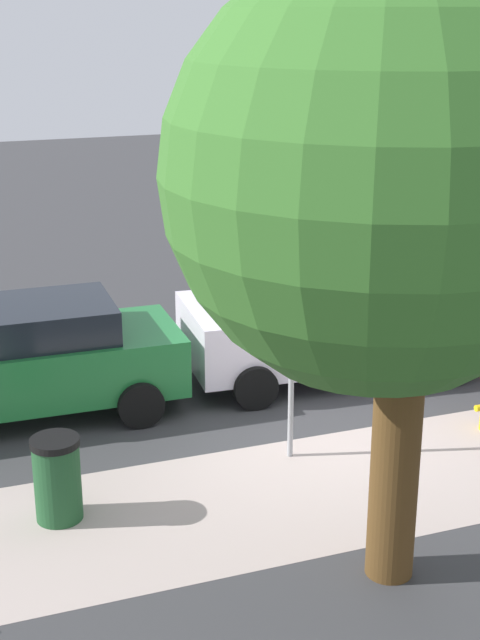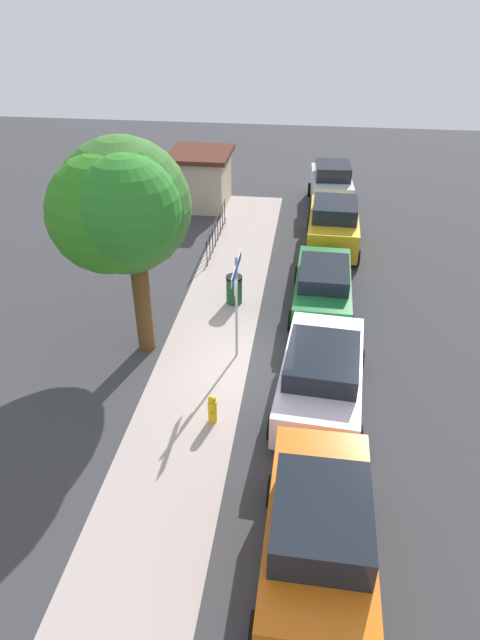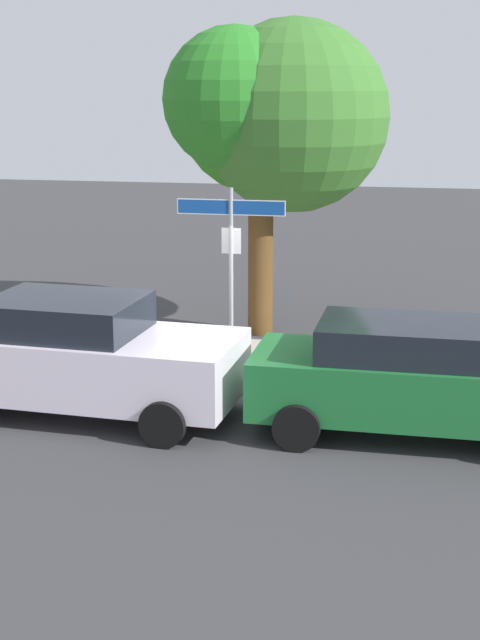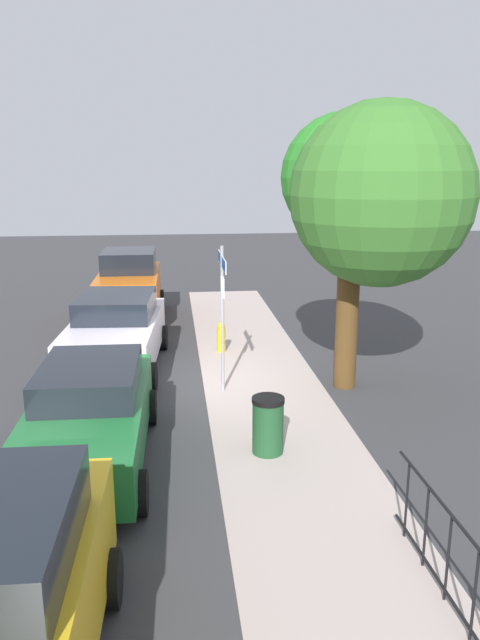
# 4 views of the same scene
# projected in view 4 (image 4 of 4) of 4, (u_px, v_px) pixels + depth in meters

# --- Properties ---
(ground_plane) EXTENTS (60.00, 60.00, 0.00)m
(ground_plane) POSITION_uv_depth(u_px,v_px,m) (203.00, 383.00, 13.59)
(ground_plane) COLOR #38383A
(sidewalk_strip) EXTENTS (24.00, 2.60, 0.00)m
(sidewalk_strip) POSITION_uv_depth(u_px,v_px,m) (276.00, 416.00, 11.81)
(sidewalk_strip) COLOR #B2A099
(sidewalk_strip) RESTS_ON ground_plane
(street_sign) EXTENTS (1.78, 0.07, 3.11)m
(street_sign) POSITION_uv_depth(u_px,v_px,m) (222.00, 288.00, 12.60)
(street_sign) COLOR #9EA0A5
(street_sign) RESTS_ON ground_plane
(shade_tree) EXTENTS (4.17, 3.61, 5.94)m
(shade_tree) POSITION_uv_depth(u_px,v_px,m) (372.00, 190.00, 12.25)
(shade_tree) COLOR #52381A
(shade_tree) RESTS_ON ground_plane
(car_orange) EXTENTS (4.22, 2.06, 2.13)m
(car_orange) POSITION_uv_depth(u_px,v_px,m) (129.00, 286.00, 18.94)
(car_orange) COLOR orange
(car_orange) RESTS_ON ground_plane
(car_white) EXTENTS (4.65, 2.40, 1.74)m
(car_white) POSITION_uv_depth(u_px,v_px,m) (116.00, 332.00, 14.36)
(car_white) COLOR white
(car_white) RESTS_ON ground_plane
(car_green) EXTENTS (4.57, 2.03, 1.61)m
(car_green) POSITION_uv_depth(u_px,v_px,m) (90.00, 415.00, 9.75)
(car_green) COLOR #1D6C32
(car_green) RESTS_ON ground_plane
(fire_hydrant) EXTENTS (0.42, 0.22, 0.78)m
(fire_hydrant) POSITION_uv_depth(u_px,v_px,m) (221.00, 337.00, 15.78)
(fire_hydrant) COLOR yellow
(fire_hydrant) RESTS_ON ground_plane
(trash_bin) EXTENTS (0.55, 0.55, 0.98)m
(trash_bin) POSITION_uv_depth(u_px,v_px,m) (268.00, 425.00, 10.20)
(trash_bin) COLOR #1E4C28
(trash_bin) RESTS_ON ground_plane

